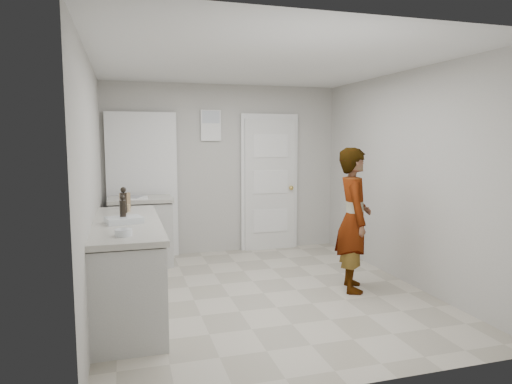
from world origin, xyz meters
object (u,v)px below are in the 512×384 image
object	(u,v)px
cake_mix_box	(125,201)
person	(354,220)
oil_cruet_a	(124,201)
spice_jar	(128,208)
baking_dish	(124,220)
oil_cruet_b	(123,209)
egg_bowl	(123,232)

from	to	relation	value
cake_mix_box	person	bearing A→B (deg)	-40.68
person	oil_cruet_a	xyz separation A→B (m)	(-2.47, 0.45, 0.25)
person	spice_jar	size ratio (longest dim) A/B	20.06
oil_cruet_a	baking_dish	distance (m)	0.60
spice_jar	oil_cruet_a	xyz separation A→B (m)	(-0.04, -0.09, 0.09)
oil_cruet_b	baking_dish	distance (m)	0.10
spice_jar	oil_cruet_b	xyz separation A→B (m)	(-0.05, -0.65, 0.08)
person	spice_jar	distance (m)	2.50
cake_mix_box	oil_cruet_b	world-z (taller)	oil_cruet_b
oil_cruet_a	egg_bowl	xyz separation A→B (m)	(-0.01, -1.18, -0.11)
oil_cruet_b	egg_bowl	distance (m)	0.62
spice_jar	oil_cruet_a	world-z (taller)	oil_cruet_a
spice_jar	egg_bowl	xyz separation A→B (m)	(-0.05, -1.27, -0.01)
oil_cruet_a	baking_dish	bearing A→B (deg)	-90.25
spice_jar	oil_cruet_b	distance (m)	0.66
cake_mix_box	oil_cruet_a	xyz separation A→B (m)	(-0.02, -0.30, 0.04)
spice_jar	oil_cruet_b	world-z (taller)	oil_cruet_b
cake_mix_box	baking_dish	xyz separation A→B (m)	(-0.02, -0.89, -0.06)
spice_jar	egg_bowl	size ratio (longest dim) A/B	0.57
person	baking_dish	bearing A→B (deg)	111.49
oil_cruet_a	oil_cruet_b	xyz separation A→B (m)	(-0.01, -0.57, -0.01)
spice_jar	oil_cruet_b	size ratio (longest dim) A/B	0.31
person	spice_jar	bearing A→B (deg)	95.72
cake_mix_box	spice_jar	xyz separation A→B (m)	(0.02, -0.21, -0.05)
baking_dish	oil_cruet_b	bearing A→B (deg)	102.90
person	oil_cruet_b	bearing A→B (deg)	110.83
egg_bowl	spice_jar	bearing A→B (deg)	87.82
person	baking_dish	distance (m)	2.48
oil_cruet_a	egg_bowl	bearing A→B (deg)	-90.40
cake_mix_box	spice_jar	size ratio (longest dim) A/B	2.24
spice_jar	baking_dish	world-z (taller)	spice_jar
person	oil_cruet_b	size ratio (longest dim) A/B	6.16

